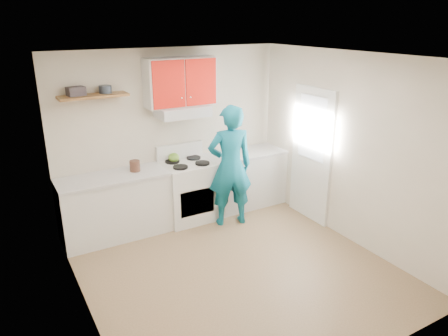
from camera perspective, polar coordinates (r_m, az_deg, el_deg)
floor at (r=5.51m, az=1.55°, el=-13.31°), size 3.80×3.80×0.00m
ceiling at (r=4.64m, az=1.85°, el=14.75°), size 3.60×3.80×0.04m
back_wall at (r=6.54m, az=-7.08°, el=4.45°), size 3.60×0.04×2.60m
front_wall at (r=3.59m, az=17.97°, el=-9.50°), size 3.60×0.04×2.60m
left_wall at (r=4.33m, az=-19.14°, el=-4.55°), size 0.04×3.80×2.60m
right_wall at (r=6.02m, az=16.45°, el=2.45°), size 0.04×3.80×2.60m
door at (r=6.56m, az=11.72°, el=1.72°), size 0.05×0.85×2.05m
door_glass at (r=6.43m, az=11.80°, el=5.29°), size 0.01×0.55×0.95m
counter_left at (r=6.25m, az=-14.48°, el=-5.09°), size 1.52×0.60×0.90m
counter_right at (r=7.06m, az=2.71°, el=-1.54°), size 1.32×0.60×0.90m
stove at (r=6.57m, az=-4.85°, el=-3.16°), size 0.76×0.65×0.92m
range_hood at (r=6.30m, az=-5.59°, el=7.60°), size 0.76×0.44×0.15m
upper_cabinets at (r=6.27m, az=-5.93°, el=11.49°), size 1.02×0.33×0.70m
shelf at (r=5.91m, az=-17.21°, el=9.26°), size 0.90×0.30×0.04m
books at (r=5.88m, az=-19.33°, el=9.74°), size 0.24×0.19×0.11m
tin at (r=5.97m, az=-15.71°, el=10.18°), size 0.19×0.19×0.10m
kettle at (r=6.46m, az=-6.77°, el=1.40°), size 0.19×0.19×0.14m
crock at (r=6.17m, az=-11.92°, el=0.18°), size 0.19×0.19×0.18m
cutting_board at (r=6.86m, az=1.80°, el=1.89°), size 0.34×0.27×0.02m
silicone_mat at (r=7.01m, az=4.81°, el=2.16°), size 0.27×0.23×0.01m
person at (r=6.25m, az=0.83°, el=0.24°), size 0.76×0.59×1.84m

